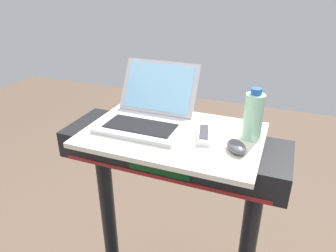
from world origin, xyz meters
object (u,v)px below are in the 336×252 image
(laptop, at_px, (148,113))
(tv_remote, at_px, (204,134))
(computer_mouse, at_px, (236,147))
(water_bottle, at_px, (253,116))

(laptop, height_order, tv_remote, laptop)
(computer_mouse, distance_m, water_bottle, 0.14)
(tv_remote, bearing_deg, computer_mouse, -24.56)
(laptop, bearing_deg, tv_remote, -9.64)
(computer_mouse, height_order, tv_remote, computer_mouse)
(computer_mouse, bearing_deg, water_bottle, 43.69)
(laptop, xyz_separation_m, tv_remote, (0.25, -0.04, -0.03))
(computer_mouse, distance_m, tv_remote, 0.15)
(laptop, relative_size, water_bottle, 1.77)
(laptop, height_order, water_bottle, laptop)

